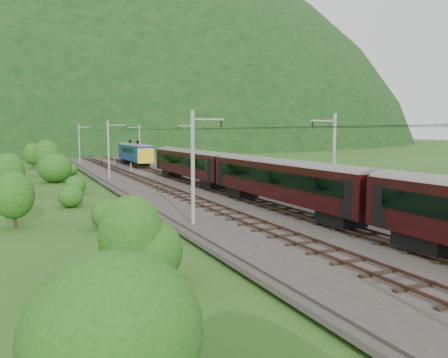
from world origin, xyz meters
name	(u,v)px	position (x,y,z in m)	size (l,w,h in m)	color
ground	(268,220)	(0.00, 0.00, 0.00)	(600.00, 600.00, 0.00)	#31581B
railbed	(216,200)	(0.00, 10.00, 0.15)	(14.00, 220.00, 0.30)	#38332D
track_left	(193,199)	(-2.40, 10.00, 0.37)	(2.40, 220.00, 0.27)	brown
track_right	(237,196)	(2.40, 10.00, 0.37)	(2.40, 220.00, 0.27)	brown
catenary_left	(109,149)	(-6.12, 32.00, 4.50)	(2.54, 192.28, 8.00)	gray
catenary_right	(193,147)	(6.12, 32.00, 4.50)	(2.54, 192.28, 8.00)	gray
overhead_wires	(215,129)	(0.00, 10.00, 7.10)	(4.83, 198.00, 0.03)	black
mountain_main	(50,143)	(0.00, 260.00, 0.00)	(504.00, 360.00, 244.00)	#113314
train	(382,189)	(2.40, -9.19, 3.38)	(2.84, 135.18, 4.93)	black
hazard_post_near	(131,167)	(-0.62, 43.14, 0.98)	(0.14, 0.14, 1.36)	red
hazard_post_far	(114,160)	(0.20, 61.42, 0.97)	(0.14, 0.14, 1.34)	red
signal	(101,161)	(-3.41, 54.92, 1.38)	(0.20, 0.20, 1.85)	black
vegetation_left	(70,187)	(-13.58, 8.97, 2.31)	(11.90, 148.90, 6.81)	#215115
vegetation_right	(323,189)	(10.89, 7.37, 0.92)	(6.56, 89.22, 1.95)	#215115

